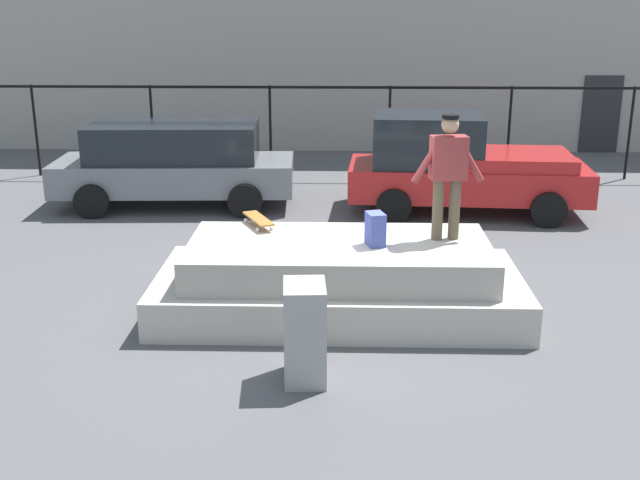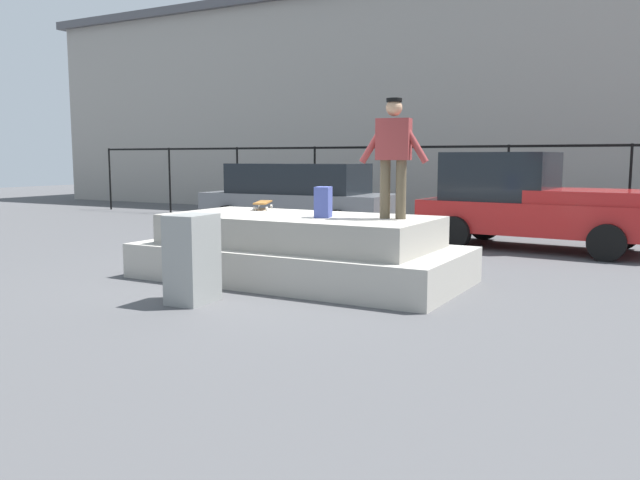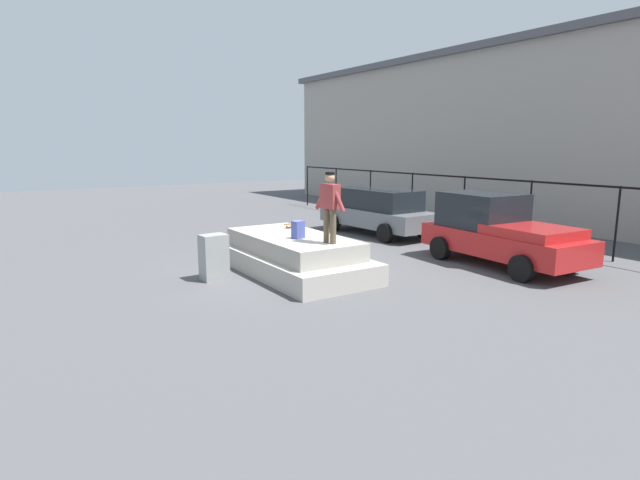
% 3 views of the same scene
% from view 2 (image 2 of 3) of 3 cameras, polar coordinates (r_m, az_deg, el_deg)
% --- Properties ---
extents(ground_plane, '(60.00, 60.00, 0.00)m').
position_cam_2_polar(ground_plane, '(9.74, -2.68, -3.20)').
color(ground_plane, '#4C4C4F').
extents(concrete_ledge, '(4.71, 2.25, 0.93)m').
position_cam_2_polar(concrete_ledge, '(9.44, -1.81, -0.94)').
color(concrete_ledge, '#ADA89E').
rests_on(concrete_ledge, ground_plane).
extents(skateboarder, '(0.95, 0.31, 1.61)m').
position_cam_2_polar(skateboarder, '(8.89, 6.44, 7.84)').
color(skateboarder, brown).
rests_on(skateboarder, concrete_ledge).
extents(skateboard, '(0.51, 0.78, 0.12)m').
position_cam_2_polar(skateboard, '(10.56, -5.00, 3.25)').
color(skateboard, brown).
rests_on(skateboard, concrete_ledge).
extents(backpack, '(0.27, 0.32, 0.42)m').
position_cam_2_polar(backpack, '(9.04, 0.28, 3.32)').
color(backpack, '#3F4C99').
rests_on(backpack, concrete_ledge).
extents(car_grey_hatchback_near, '(4.65, 2.12, 1.62)m').
position_cam_2_polar(car_grey_hatchback_near, '(15.56, -1.94, 3.92)').
color(car_grey_hatchback_near, slate).
rests_on(car_grey_hatchback_near, ground_plane).
extents(car_red_pickup_mid, '(4.52, 2.22, 1.86)m').
position_cam_2_polar(car_red_pickup_mid, '(13.27, 17.86, 3.19)').
color(car_red_pickup_mid, '#B21E1E').
rests_on(car_red_pickup_mid, ground_plane).
extents(utility_box, '(0.48, 0.63, 1.08)m').
position_cam_2_polar(utility_box, '(8.06, -11.08, -1.62)').
color(utility_box, gray).
rests_on(utility_box, ground_plane).
extents(fence_row, '(24.06, 0.06, 2.07)m').
position_cam_2_polar(fence_row, '(16.71, 11.61, 6.06)').
color(fence_row, black).
rests_on(fence_row, ground_plane).
extents(warehouse_building, '(35.88, 9.12, 7.28)m').
position_cam_2_polar(warehouse_building, '(24.09, 17.31, 11.40)').
color(warehouse_building, gray).
rests_on(warehouse_building, ground_plane).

